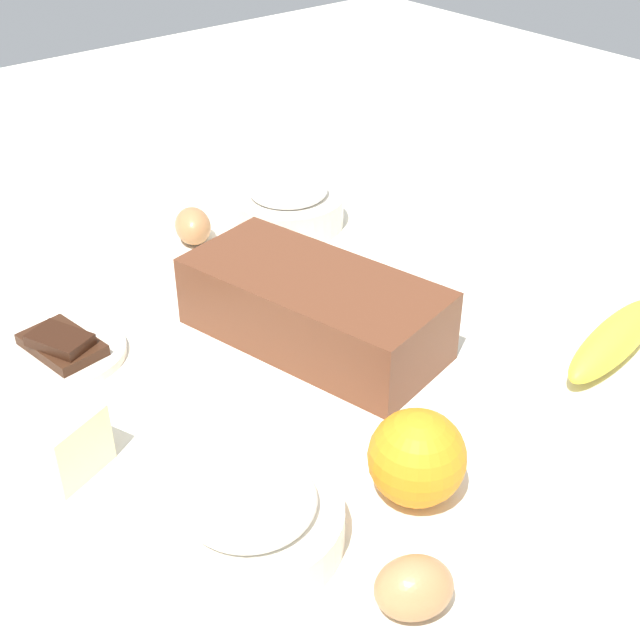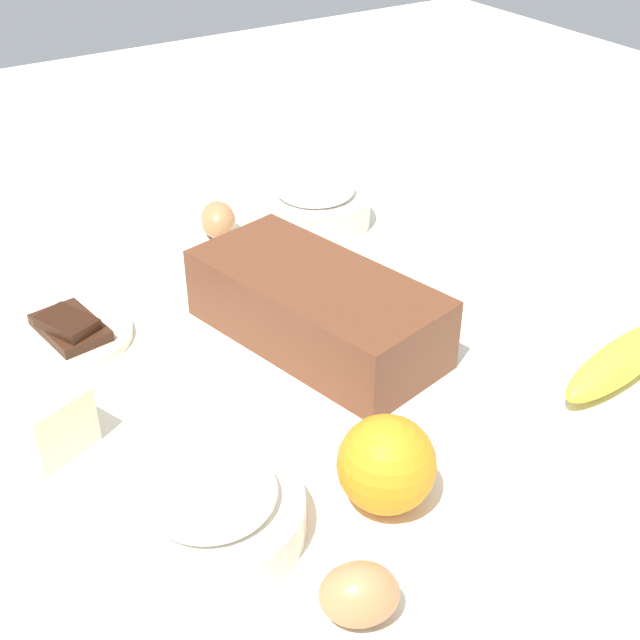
# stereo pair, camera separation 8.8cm
# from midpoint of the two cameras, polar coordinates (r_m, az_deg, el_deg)

# --- Properties ---
(ground_plane) EXTENTS (2.40, 2.40, 0.02)m
(ground_plane) POSITION_cam_midpoint_polar(r_m,az_deg,el_deg) (0.91, -2.77, -2.73)
(ground_plane) COLOR silver
(loaf_pan) EXTENTS (0.30, 0.19, 0.08)m
(loaf_pan) POSITION_cam_midpoint_polar(r_m,az_deg,el_deg) (0.90, -3.22, 0.79)
(loaf_pan) COLOR brown
(loaf_pan) RESTS_ON ground_plane
(flour_bowl) EXTENTS (0.15, 0.15, 0.06)m
(flour_bowl) POSITION_cam_midpoint_polar(r_m,az_deg,el_deg) (0.69, -8.42, -13.01)
(flour_bowl) COLOR silver
(flour_bowl) RESTS_ON ground_plane
(sugar_bowl) EXTENTS (0.15, 0.15, 0.07)m
(sugar_bowl) POSITION_cam_midpoint_polar(r_m,az_deg,el_deg) (1.15, -4.35, 7.80)
(sugar_bowl) COLOR silver
(sugar_bowl) RESTS_ON ground_plane
(banana) EXTENTS (0.07, 0.19, 0.04)m
(banana) POSITION_cam_midpoint_polar(r_m,az_deg,el_deg) (0.92, 16.64, -1.33)
(banana) COLOR yellow
(banana) RESTS_ON ground_plane
(orange_fruit) EXTENTS (0.08, 0.08, 0.08)m
(orange_fruit) POSITION_cam_midpoint_polar(r_m,az_deg,el_deg) (0.71, 2.97, -9.34)
(orange_fruit) COLOR orange
(orange_fruit) RESTS_ON ground_plane
(butter_block) EXTENTS (0.11, 0.09, 0.06)m
(butter_block) POSITION_cam_midpoint_polar(r_m,az_deg,el_deg) (0.80, -20.82, -7.35)
(butter_block) COLOR #F4EDB2
(butter_block) RESTS_ON ground_plane
(egg_near_butter) EXTENTS (0.07, 0.07, 0.05)m
(egg_near_butter) POSITION_cam_midpoint_polar(r_m,az_deg,el_deg) (0.64, 2.24, -17.67)
(egg_near_butter) COLOR #B37949
(egg_near_butter) RESTS_ON ground_plane
(egg_beside_bowl) EXTENTS (0.08, 0.07, 0.05)m
(egg_beside_bowl) POSITION_cam_midpoint_polar(r_m,az_deg,el_deg) (1.12, -10.76, 6.15)
(egg_beside_bowl) COLOR #AC7446
(egg_beside_bowl) RESTS_ON ground_plane
(chocolate_plate) EXTENTS (0.13, 0.13, 0.03)m
(chocolate_plate) POSITION_cam_midpoint_polar(r_m,az_deg,el_deg) (0.94, -19.46, -1.98)
(chocolate_plate) COLOR silver
(chocolate_plate) RESTS_ON ground_plane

